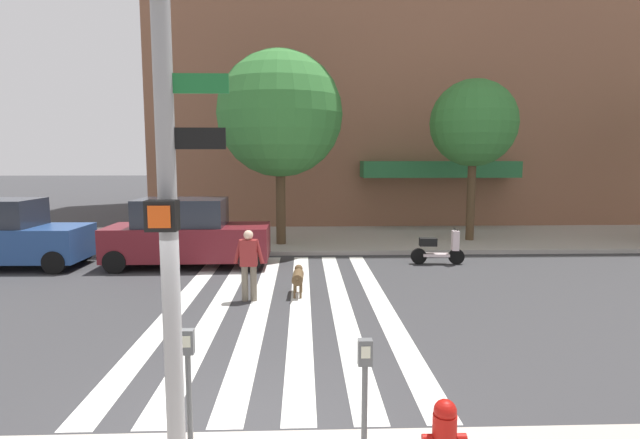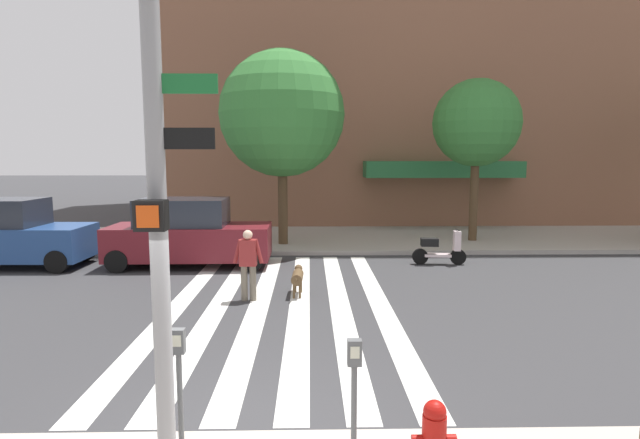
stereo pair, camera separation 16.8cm
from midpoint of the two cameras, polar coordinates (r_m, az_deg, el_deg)
The scene contains 14 objects.
ground_plane at distance 11.46m, azimuth -5.47°, elevation -9.52°, with size 160.00×160.00×0.00m, color #353538.
sidewalk_far at distance 19.76m, azimuth -3.65°, elevation -2.22°, with size 80.00×6.00×0.15m, color #A9A399.
crosswalk_stripes at distance 11.45m, azimuth -4.19°, elevation -9.51°, with size 4.95×10.45×0.01m.
traffic_light_pole at distance 4.90m, azimuth -17.50°, elevation 9.65°, with size 0.74×0.46×5.80m.
fire_hydrant at distance 5.52m, azimuth 13.78°, elevation -23.05°, with size 0.44×0.32×0.76m.
parking_meter_curbside at distance 5.65m, azimuth -14.89°, elevation -16.57°, with size 0.14×0.11×1.36m.
parking_meter_second_along at distance 5.22m, azimuth 4.88°, elevation -18.43°, with size 0.14×0.11×1.36m.
parked_car_near_curb at distance 17.63m, azimuth -31.95°, elevation -1.52°, with size 4.77×2.00×2.05m.
parked_car_behind_first at distance 15.56m, azimuth -14.44°, elevation -1.61°, with size 4.79×1.96×2.05m.
parked_scooter at distance 15.78m, azimuth 13.73°, elevation -3.29°, with size 1.63×0.50×1.11m.
street_tree_nearest at distance 18.05m, azimuth -4.08°, elevation 11.86°, with size 4.43×4.43×6.85m.
street_tree_middle at distance 19.64m, azimuth 17.65°, elevation 10.38°, with size 3.21×3.21×5.98m.
pedestrian_dog_walker at distance 11.53m, azimuth -7.77°, elevation -4.70°, with size 0.71×0.25×1.64m.
dog_on_leash at distance 12.02m, azimuth -2.17°, elevation -6.52°, with size 0.28×1.14×0.65m.
Camera 2 is at (0.93, -5.43, 3.28)m, focal length 28.10 mm.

